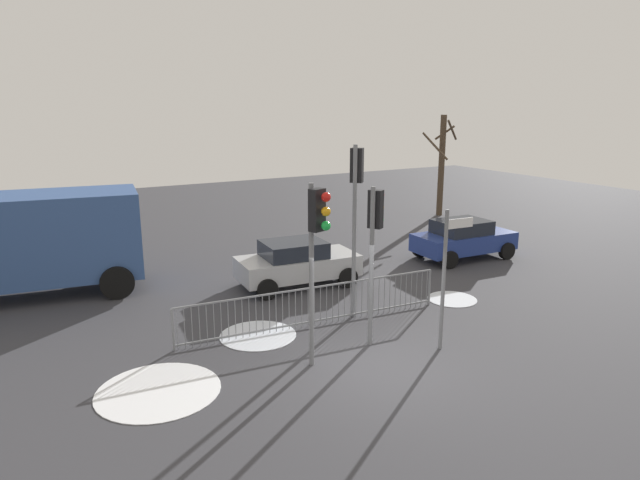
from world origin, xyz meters
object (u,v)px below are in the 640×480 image
Objects in this scene: traffic_light_rear_right at (316,235)px; car_silver_mid at (297,262)px; bare_tree_left at (442,163)px; traffic_light_mid_left at (356,192)px; traffic_light_mid_right at (375,229)px; direction_sign_post at (446,273)px; delivery_truck at (18,241)px; car_blue_far at (463,238)px.

traffic_light_rear_right is 6.18m from car_silver_mid.
bare_tree_left is (11.73, 6.60, 1.92)m from car_silver_mid.
traffic_light_mid_left is 4.06m from car_silver_mid.
traffic_light_rear_right is 1.04× the size of car_silver_mid.
traffic_light_mid_right is 1.93m from direction_sign_post.
traffic_light_rear_right is 10.08m from delivery_truck.
direction_sign_post reaches higher than car_blue_far.
delivery_truck is (-7.66, 3.12, 0.97)m from car_silver_mid.
traffic_light_mid_right is 8.90m from car_blue_far.
bare_tree_left is at bearing 53.22° from direction_sign_post.
traffic_light_mid_left is at bearing 106.43° from direction_sign_post.
traffic_light_rear_right is (-1.84, -0.48, 0.17)m from traffic_light_mid_right.
traffic_light_mid_left is 1.20× the size of car_blue_far.
direction_sign_post is at bearing -131.00° from bare_tree_left.
traffic_light_mid_right is 1.00× the size of car_blue_far.
delivery_truck reaches higher than car_blue_far.
direction_sign_post is at bearing 150.06° from traffic_light_rear_right.
traffic_light_mid_right is 0.94× the size of traffic_light_rear_right.
delivery_truck is (-7.24, 7.94, -1.09)m from traffic_light_mid_right.
traffic_light_rear_right is at bearing 130.78° from delivery_truck.
traffic_light_mid_right is at bearing 176.45° from traffic_light_rear_right.
car_blue_far is 0.53× the size of delivery_truck.
traffic_light_mid_right is 1.91m from traffic_light_rear_right.
traffic_light_mid_left is 0.64× the size of delivery_truck.
car_blue_far is at bearing -169.10° from traffic_light_rear_right.
traffic_light_mid_right is at bearing -61.27° from traffic_light_mid_left.
bare_tree_left reaches higher than direction_sign_post.
delivery_truck is at bearing -168.70° from traffic_light_mid_right.
car_silver_mid is 0.54× the size of delivery_truck.
car_silver_mid is (2.25, 5.30, -2.24)m from traffic_light_rear_right.
traffic_light_rear_right is 10.72m from car_blue_far.
traffic_light_mid_left reaches higher than car_blue_far.
bare_tree_left reaches higher than traffic_light_mid_left.
traffic_light_mid_left reaches higher than traffic_light_mid_right.
bare_tree_left is (13.99, 11.90, -0.32)m from traffic_light_rear_right.
traffic_light_mid_right is 5.26m from car_silver_mid.
traffic_light_mid_right is 0.76× the size of bare_tree_left.
traffic_light_mid_left is at bearing -153.95° from car_blue_far.
direction_sign_post is 6.10m from car_silver_mid.
direction_sign_post is 0.86× the size of car_silver_mid.
direction_sign_post reaches higher than car_silver_mid.
traffic_light_mid_right reaches higher than delivery_truck.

